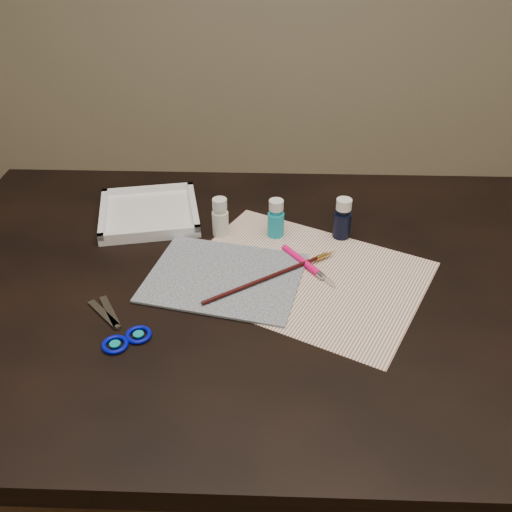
{
  "coord_description": "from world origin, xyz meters",
  "views": [
    {
      "loc": [
        0.03,
        -0.86,
        1.38
      ],
      "look_at": [
        0.0,
        0.0,
        0.8
      ],
      "focal_mm": 40.0,
      "sensor_mm": 36.0,
      "label": 1
    }
  ],
  "objects_px": {
    "paper": "(303,275)",
    "paint_bottle_white": "(220,217)",
    "scissors": "(110,323)",
    "paint_bottle_cyan": "(276,218)",
    "paint_bottle_navy": "(343,219)",
    "canvas": "(224,277)",
    "palette_tray": "(149,212)"
  },
  "relations": [
    {
      "from": "canvas",
      "to": "paint_bottle_navy",
      "type": "bearing_deg",
      "value": 33.98
    },
    {
      "from": "canvas",
      "to": "paint_bottle_cyan",
      "type": "xyz_separation_m",
      "value": [
        0.1,
        0.16,
        0.04
      ]
    },
    {
      "from": "paper",
      "to": "scissors",
      "type": "bearing_deg",
      "value": -154.89
    },
    {
      "from": "paint_bottle_white",
      "to": "palette_tray",
      "type": "relative_size",
      "value": 0.4
    },
    {
      "from": "paint_bottle_navy",
      "to": "palette_tray",
      "type": "relative_size",
      "value": 0.42
    },
    {
      "from": "palette_tray",
      "to": "canvas",
      "type": "bearing_deg",
      "value": -50.69
    },
    {
      "from": "paint_bottle_white",
      "to": "palette_tray",
      "type": "bearing_deg",
      "value": 157.82
    },
    {
      "from": "paint_bottle_white",
      "to": "palette_tray",
      "type": "height_order",
      "value": "paint_bottle_white"
    },
    {
      "from": "palette_tray",
      "to": "paint_bottle_white",
      "type": "bearing_deg",
      "value": -22.18
    },
    {
      "from": "scissors",
      "to": "paint_bottle_cyan",
      "type": "bearing_deg",
      "value": -86.73
    },
    {
      "from": "paint_bottle_navy",
      "to": "scissors",
      "type": "distance_m",
      "value": 0.51
    },
    {
      "from": "scissors",
      "to": "palette_tray",
      "type": "distance_m",
      "value": 0.36
    },
    {
      "from": "canvas",
      "to": "paint_bottle_navy",
      "type": "xyz_separation_m",
      "value": [
        0.23,
        0.16,
        0.04
      ]
    },
    {
      "from": "canvas",
      "to": "paint_bottle_navy",
      "type": "height_order",
      "value": "paint_bottle_navy"
    },
    {
      "from": "paint_bottle_white",
      "to": "palette_tray",
      "type": "distance_m",
      "value": 0.18
    },
    {
      "from": "paper",
      "to": "palette_tray",
      "type": "xyz_separation_m",
      "value": [
        -0.33,
        0.21,
        0.01
      ]
    },
    {
      "from": "paint_bottle_white",
      "to": "paint_bottle_cyan",
      "type": "relative_size",
      "value": 1.0
    },
    {
      "from": "canvas",
      "to": "palette_tray",
      "type": "bearing_deg",
      "value": 129.31
    },
    {
      "from": "scissors",
      "to": "paint_bottle_white",
      "type": "bearing_deg",
      "value": -72.12
    },
    {
      "from": "paper",
      "to": "paint_bottle_cyan",
      "type": "relative_size",
      "value": 5.23
    },
    {
      "from": "paint_bottle_cyan",
      "to": "paint_bottle_navy",
      "type": "xyz_separation_m",
      "value": [
        0.14,
        -0.0,
        0.0
      ]
    },
    {
      "from": "scissors",
      "to": "palette_tray",
      "type": "bearing_deg",
      "value": -43.21
    },
    {
      "from": "canvas",
      "to": "paint_bottle_white",
      "type": "bearing_deg",
      "value": 97.29
    },
    {
      "from": "paper",
      "to": "paint_bottle_white",
      "type": "relative_size",
      "value": 5.21
    },
    {
      "from": "canvas",
      "to": "paint_bottle_cyan",
      "type": "bearing_deg",
      "value": 58.75
    },
    {
      "from": "paper",
      "to": "scissors",
      "type": "relative_size",
      "value": 2.58
    },
    {
      "from": "paper",
      "to": "paint_bottle_cyan",
      "type": "height_order",
      "value": "paint_bottle_cyan"
    },
    {
      "from": "paper",
      "to": "palette_tray",
      "type": "distance_m",
      "value": 0.39
    },
    {
      "from": "paint_bottle_cyan",
      "to": "paint_bottle_navy",
      "type": "height_order",
      "value": "paint_bottle_navy"
    },
    {
      "from": "paint_bottle_navy",
      "to": "palette_tray",
      "type": "height_order",
      "value": "paint_bottle_navy"
    },
    {
      "from": "paint_bottle_navy",
      "to": "scissors",
      "type": "relative_size",
      "value": 0.52
    },
    {
      "from": "paint_bottle_cyan",
      "to": "palette_tray",
      "type": "bearing_deg",
      "value": 166.32
    }
  ]
}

